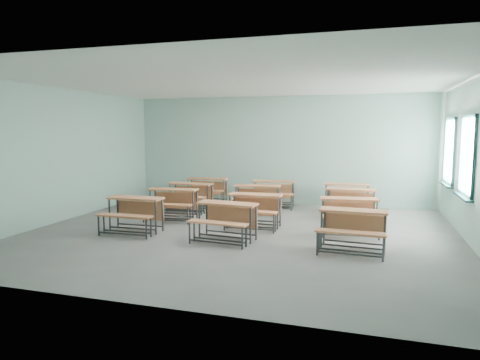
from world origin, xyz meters
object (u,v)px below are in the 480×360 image
(desk_unit_r0c0, at_px, (133,209))
(desk_unit_r2c1, at_px, (257,195))
(desk_unit_r3c1, at_px, (273,190))
(desk_unit_r1c2, at_px, (349,210))
(desk_unit_r0c1, at_px, (225,216))
(desk_unit_r3c0, at_px, (206,187))
(desk_unit_r2c2, at_px, (350,199))
(desk_unit_r2c0, at_px, (189,192))
(desk_unit_r0c2, at_px, (353,224))
(desk_unit_r1c1, at_px, (254,205))
(desk_unit_r3c2, at_px, (347,193))
(desk_unit_r1c0, at_px, (172,199))

(desk_unit_r0c0, distance_m, desk_unit_r2c1, 3.42)
(desk_unit_r3c1, bearing_deg, desk_unit_r1c2, -54.62)
(desk_unit_r1c2, bearing_deg, desk_unit_r0c1, -158.30)
(desk_unit_r3c0, bearing_deg, desk_unit_r2c2, -20.34)
(desk_unit_r2c0, bearing_deg, desk_unit_r0c1, -53.26)
(desk_unit_r2c0, distance_m, desk_unit_r3c0, 1.25)
(desk_unit_r0c0, distance_m, desk_unit_r3c0, 3.90)
(desk_unit_r3c0, bearing_deg, desk_unit_r2c1, -36.89)
(desk_unit_r2c2, xyz_separation_m, desk_unit_r3c0, (-4.25, 1.14, 0.00))
(desk_unit_r0c2, bearing_deg, desk_unit_r2c2, 96.66)
(desk_unit_r0c0, bearing_deg, desk_unit_r3c1, 58.70)
(desk_unit_r0c1, height_order, desk_unit_r2c0, same)
(desk_unit_r0c1, height_order, desk_unit_r2c1, same)
(desk_unit_r1c1, height_order, desk_unit_r2c1, same)
(desk_unit_r0c0, relative_size, desk_unit_r3c2, 0.97)
(desk_unit_r0c0, xyz_separation_m, desk_unit_r3c2, (4.27, 3.78, 0.00))
(desk_unit_r1c0, distance_m, desk_unit_r3c1, 3.12)
(desk_unit_r2c0, xyz_separation_m, desk_unit_r2c1, (1.88, 0.10, 0.00))
(desk_unit_r1c2, distance_m, desk_unit_r3c2, 2.57)
(desk_unit_r2c2, bearing_deg, desk_unit_r2c0, -177.12)
(desk_unit_r0c2, bearing_deg, desk_unit_r3c1, 124.00)
(desk_unit_r0c2, bearing_deg, desk_unit_r3c0, 141.00)
(desk_unit_r0c2, xyz_separation_m, desk_unit_r1c0, (-4.37, 1.60, 0.00))
(desk_unit_r0c1, bearing_deg, desk_unit_r3c0, 121.41)
(desk_unit_r1c0, bearing_deg, desk_unit_r1c1, -12.33)
(desk_unit_r0c1, distance_m, desk_unit_r0c2, 2.46)
(desk_unit_r0c2, distance_m, desk_unit_r3c2, 3.93)
(desk_unit_r0c0, height_order, desk_unit_r3c2, same)
(desk_unit_r3c2, bearing_deg, desk_unit_r0c1, -123.00)
(desk_unit_r0c2, distance_m, desk_unit_r1c1, 2.59)
(desk_unit_r1c2, bearing_deg, desk_unit_r2c0, 154.10)
(desk_unit_r3c0, distance_m, desk_unit_r3c1, 2.07)
(desk_unit_r1c2, relative_size, desk_unit_r3c2, 1.03)
(desk_unit_r0c0, height_order, desk_unit_r1c1, same)
(desk_unit_r0c2, xyz_separation_m, desk_unit_r3c1, (-2.35, 3.97, 0.00))
(desk_unit_r0c2, height_order, desk_unit_r1c1, same)
(desk_unit_r0c0, bearing_deg, desk_unit_r3c2, 40.43)
(desk_unit_r0c1, xyz_separation_m, desk_unit_r2c1, (-0.09, 2.84, 0.00))
(desk_unit_r1c2, relative_size, desk_unit_r3c0, 1.02)
(desk_unit_r0c2, bearing_deg, desk_unit_r2c1, 134.80)
(desk_unit_r2c2, bearing_deg, desk_unit_r0c0, -146.61)
(desk_unit_r1c1, distance_m, desk_unit_r2c1, 1.57)
(desk_unit_r0c2, height_order, desk_unit_r2c1, same)
(desk_unit_r2c0, xyz_separation_m, desk_unit_r2c2, (4.26, 0.11, 0.00))
(desk_unit_r0c2, relative_size, desk_unit_r1c1, 1.03)
(desk_unit_r0c0, bearing_deg, desk_unit_r1c1, 25.98)
(desk_unit_r1c1, relative_size, desk_unit_r3c2, 0.97)
(desk_unit_r0c0, height_order, desk_unit_r2c2, same)
(desk_unit_r0c1, height_order, desk_unit_r3c2, same)
(desk_unit_r1c0, relative_size, desk_unit_r1c1, 1.05)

